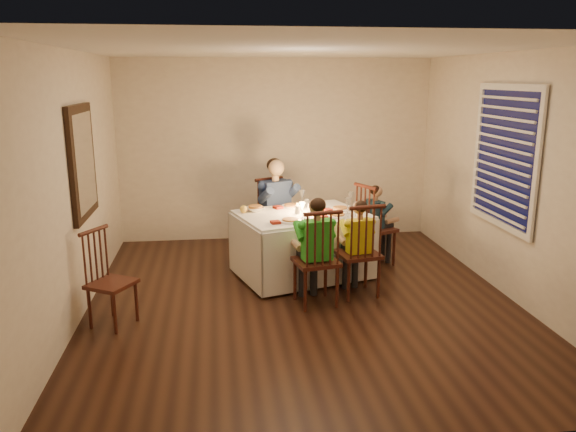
{
  "coord_description": "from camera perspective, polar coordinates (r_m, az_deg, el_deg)",
  "views": [
    {
      "loc": [
        -0.88,
        -5.57,
        2.35
      ],
      "look_at": [
        -0.13,
        0.15,
        0.9
      ],
      "focal_mm": 35.0,
      "sensor_mm": 36.0,
      "label": 1
    }
  ],
  "objects": [
    {
      "name": "wall_back",
      "position": [
        8.18,
        -1.2,
        6.68
      ],
      "size": [
        4.5,
        0.02,
        2.6
      ],
      "primitive_type": "cube",
      "color": "beige",
      "rests_on": "ground"
    },
    {
      "name": "chair_near_left",
      "position": [
        6.04,
        2.8,
        -8.86
      ],
      "size": [
        0.5,
        0.48,
        1.05
      ],
      "primitive_type": null,
      "rotation": [
        0.0,
        0.0,
        3.32
      ],
      "color": "#37170F",
      "rests_on": "ground"
    },
    {
      "name": "dining_table",
      "position": [
        6.67,
        1.45,
        -1.58
      ],
      "size": [
        1.73,
        1.46,
        0.74
      ],
      "rotation": [
        0.0,
        0.0,
        0.3
      ],
      "color": "white",
      "rests_on": "ground"
    },
    {
      "name": "wall_mirror",
      "position": [
        6.08,
        -20.15,
        5.18
      ],
      "size": [
        0.06,
        0.95,
        1.15
      ],
      "color": "black",
      "rests_on": "wall_left"
    },
    {
      "name": "setting_teal",
      "position": [
        6.82,
        5.34,
        0.72
      ],
      "size": [
        0.33,
        0.33,
        0.02
      ],
      "primitive_type": "cylinder",
      "rotation": [
        0.0,
        0.0,
        0.3
      ],
      "color": "white",
      "rests_on": "dining_table"
    },
    {
      "name": "child_yellow",
      "position": [
        6.31,
        7.0,
        -7.89
      ],
      "size": [
        0.4,
        0.38,
        1.07
      ],
      "primitive_type": null,
      "rotation": [
        0.0,
        0.0,
        3.31
      ],
      "color": "yellow",
      "rests_on": "ground"
    },
    {
      "name": "window_blinds",
      "position": [
        6.51,
        21.05,
        5.63
      ],
      "size": [
        0.07,
        1.34,
        1.54
      ],
      "color": "#0C0E33",
      "rests_on": "wall_right"
    },
    {
      "name": "serving_bowl",
      "position": [
        6.72,
        -3.34,
        0.7
      ],
      "size": [
        0.27,
        0.27,
        0.05
      ],
      "primitive_type": "imported",
      "rotation": [
        0.0,
        0.0,
        0.35
      ],
      "color": "white",
      "rests_on": "dining_table"
    },
    {
      "name": "child_green",
      "position": [
        6.04,
        2.8,
        -8.86
      ],
      "size": [
        0.46,
        0.44,
        1.15
      ],
      "primitive_type": null,
      "rotation": [
        0.0,
        0.0,
        3.32
      ],
      "color": "green",
      "rests_on": "ground"
    },
    {
      "name": "orange_fruit",
      "position": [
        6.74,
        2.91,
        0.87
      ],
      "size": [
        0.08,
        0.08,
        0.08
      ],
      "primitive_type": "sphere",
      "color": "orange",
      "rests_on": "dining_table"
    },
    {
      "name": "setting_green",
      "position": [
        6.23,
        0.24,
        -0.51
      ],
      "size": [
        0.33,
        0.33,
        0.02
      ],
      "primitive_type": "cylinder",
      "rotation": [
        0.0,
        0.0,
        0.3
      ],
      "color": "white",
      "rests_on": "dining_table"
    },
    {
      "name": "wall_right",
      "position": [
        6.47,
        21.66,
        3.74
      ],
      "size": [
        0.02,
        5.0,
        2.6
      ],
      "primitive_type": "cube",
      "color": "beige",
      "rests_on": "ground"
    },
    {
      "name": "wall_left",
      "position": [
        5.83,
        -20.92,
        2.77
      ],
      "size": [
        0.02,
        5.0,
        2.6
      ],
      "primitive_type": "cube",
      "color": "beige",
      "rests_on": "ground"
    },
    {
      "name": "child_teal",
      "position": [
        7.33,
        8.75,
        -4.81
      ],
      "size": [
        0.41,
        0.42,
        1.03
      ],
      "primitive_type": null,
      "rotation": [
        0.0,
        0.0,
        1.99
      ],
      "color": "#182F3D",
      "rests_on": "ground"
    },
    {
      "name": "chair_extra",
      "position": [
        5.81,
        -17.18,
        -10.47
      ],
      "size": [
        0.52,
        0.53,
        0.95
      ],
      "primitive_type": null,
      "rotation": [
        0.0,
        0.0,
        1.04
      ],
      "color": "#37170F",
      "rests_on": "ground"
    },
    {
      "name": "chair_near_right",
      "position": [
        6.31,
        7.0,
        -7.89
      ],
      "size": [
        0.49,
        0.48,
        1.05
      ],
      "primitive_type": null,
      "rotation": [
        0.0,
        0.0,
        3.31
      ],
      "color": "#37170F",
      "rests_on": "ground"
    },
    {
      "name": "candle_left",
      "position": [
        6.57,
        0.97,
        0.63
      ],
      "size": [
        0.06,
        0.06,
        0.1
      ],
      "primitive_type": "cylinder",
      "color": "white",
      "rests_on": "dining_table"
    },
    {
      "name": "setting_adult",
      "position": [
        6.93,
        0.35,
        0.99
      ],
      "size": [
        0.33,
        0.33,
        0.02
      ],
      "primitive_type": "cylinder",
      "rotation": [
        0.0,
        0.0,
        0.3
      ],
      "color": "white",
      "rests_on": "dining_table"
    },
    {
      "name": "ceiling",
      "position": [
        5.64,
        1.61,
        16.61
      ],
      "size": [
        5.0,
        5.0,
        0.0
      ],
      "primitive_type": "plane",
      "color": "white",
      "rests_on": "wall_back"
    },
    {
      "name": "chair_adult",
      "position": [
        7.5,
        -1.15,
        -4.21
      ],
      "size": [
        0.57,
        0.56,
        1.05
      ],
      "primitive_type": null,
      "rotation": [
        0.0,
        0.0,
        0.44
      ],
      "color": "#37170F",
      "rests_on": "ground"
    },
    {
      "name": "candle_right",
      "position": [
        6.65,
        2.29,
        0.78
      ],
      "size": [
        0.06,
        0.06,
        0.1
      ],
      "primitive_type": "cylinder",
      "color": "white",
      "rests_on": "dining_table"
    },
    {
      "name": "chair_end",
      "position": [
        7.33,
        8.75,
        -4.81
      ],
      "size": [
        0.55,
        0.56,
        1.05
      ],
      "primitive_type": null,
      "rotation": [
        0.0,
        0.0,
        1.99
      ],
      "color": "#37170F",
      "rests_on": "ground"
    },
    {
      "name": "squash",
      "position": [
        6.64,
        -4.53,
        0.69
      ],
      "size": [
        0.09,
        0.09,
        0.09
      ],
      "primitive_type": "sphere",
      "color": "yellow",
      "rests_on": "dining_table"
    },
    {
      "name": "setting_yellow",
      "position": [
        6.49,
        4.98,
        0.04
      ],
      "size": [
        0.33,
        0.33,
        0.02
      ],
      "primitive_type": "cylinder",
      "rotation": [
        0.0,
        0.0,
        0.3
      ],
      "color": "white",
      "rests_on": "dining_table"
    },
    {
      "name": "adult",
      "position": [
        7.5,
        -1.15,
        -4.21
      ],
      "size": [
        0.64,
        0.63,
        1.32
      ],
      "primitive_type": null,
      "rotation": [
        0.0,
        0.0,
        0.44
      ],
      "color": "navy",
      "rests_on": "ground"
    },
    {
      "name": "ground",
      "position": [
        6.11,
        1.44,
        -8.57
      ],
      "size": [
        5.0,
        5.0,
        0.0
      ],
      "primitive_type": "plane",
      "color": "black",
      "rests_on": "ground"
    }
  ]
}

